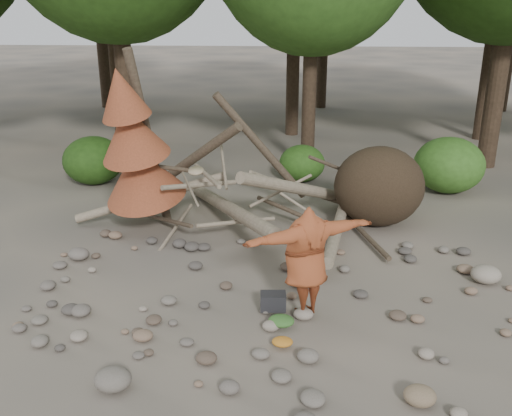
{
  "coord_description": "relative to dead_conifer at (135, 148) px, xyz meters",
  "views": [
    {
      "loc": [
        0.35,
        -9.09,
        5.32
      ],
      "look_at": [
        -0.26,
        1.5,
        1.4
      ],
      "focal_mm": 40.0,
      "sensor_mm": 36.0,
      "label": 1
    }
  ],
  "objects": [
    {
      "name": "bush_mid",
      "position": [
        3.92,
        4.43,
        -1.55
      ],
      "size": [
        1.4,
        1.4,
        1.12
      ],
      "primitive_type": "ellipsoid",
      "color": "#2E5A1A",
      "rests_on": "ground"
    },
    {
      "name": "backpack",
      "position": [
        3.26,
        -3.46,
        -1.96
      ],
      "size": [
        0.47,
        0.33,
        0.3
      ],
      "primitive_type": "cube",
      "rotation": [
        0.0,
        0.0,
        0.06
      ],
      "color": "black",
      "rests_on": "ground"
    },
    {
      "name": "frisbee_thrower",
      "position": [
        3.82,
        -3.55,
        -1.04
      ],
      "size": [
        3.33,
        1.72,
        2.53
      ],
      "color": "brown",
      "rests_on": "ground"
    },
    {
      "name": "boulder_mid_left",
      "position": [
        -0.99,
        -1.53,
        -1.98
      ],
      "size": [
        0.44,
        0.4,
        0.27
      ],
      "primitive_type": "ellipsoid",
      "color": "#675E56",
      "rests_on": "ground"
    },
    {
      "name": "boulder_mid_right",
      "position": [
        7.44,
        -2.1,
        -1.93
      ],
      "size": [
        0.59,
        0.53,
        0.35
      ],
      "primitive_type": "ellipsoid",
      "color": "gray",
      "rests_on": "ground"
    },
    {
      "name": "bush_right",
      "position": [
        8.12,
        3.63,
        -1.31
      ],
      "size": [
        2.0,
        2.0,
        1.6
      ],
      "primitive_type": "ellipsoid",
      "color": "#396B21",
      "rests_on": "ground"
    },
    {
      "name": "bush_left",
      "position": [
        -2.38,
        3.83,
        -1.39
      ],
      "size": [
        1.8,
        1.8,
        1.44
      ],
      "primitive_type": "ellipsoid",
      "color": "#234713",
      "rests_on": "ground"
    },
    {
      "name": "cloth_orange",
      "position": [
        3.44,
        -4.59,
        -2.05
      ],
      "size": [
        0.34,
        0.28,
        0.12
      ],
      "primitive_type": "ellipsoid",
      "color": "#B06B1E",
      "rests_on": "ground"
    },
    {
      "name": "boulder_front_right",
      "position": [
        5.37,
        -5.84,
        -1.97
      ],
      "size": [
        0.46,
        0.41,
        0.27
      ],
      "primitive_type": "ellipsoid",
      "color": "#7B664D",
      "rests_on": "ground"
    },
    {
      "name": "cloth_green",
      "position": [
        3.41,
        -3.99,
        -2.03
      ],
      "size": [
        0.45,
        0.38,
        0.17
      ],
      "primitive_type": "ellipsoid",
      "color": "#325F26",
      "rests_on": "ground"
    },
    {
      "name": "boulder_front_left",
      "position": [
        1.01,
        -5.76,
        -1.95
      ],
      "size": [
        0.54,
        0.49,
        0.32
      ],
      "primitive_type": "ellipsoid",
      "color": "#675F55",
      "rests_on": "ground"
    },
    {
      "name": "dead_conifer",
      "position": [
        0.0,
        0.0,
        0.0
      ],
      "size": [
        2.06,
        2.16,
        4.35
      ],
      "color": "#4C3F30",
      "rests_on": "ground"
    },
    {
      "name": "deadfall_pile",
      "position": [
        5.13,
        0.87,
        -1.16
      ],
      "size": [
        8.55,
        5.24,
        3.3
      ],
      "color": "#332619",
      "rests_on": "ground"
    },
    {
      "name": "ground",
      "position": [
        3.12,
        -3.37,
        -2.11
      ],
      "size": [
        120.0,
        120.0,
        0.0
      ],
      "primitive_type": "plane",
      "color": "#514C44",
      "rests_on": "ground"
    }
  ]
}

